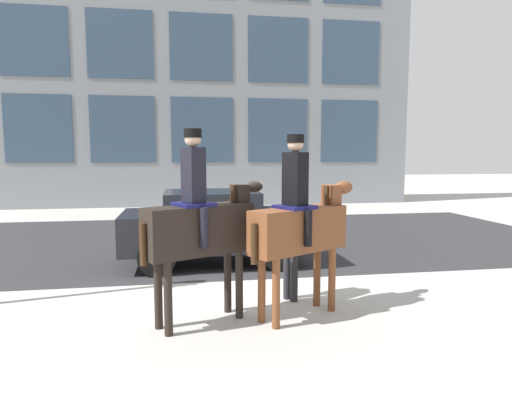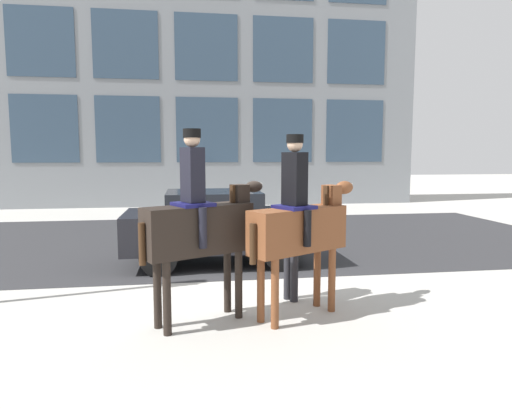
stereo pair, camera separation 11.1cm
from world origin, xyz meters
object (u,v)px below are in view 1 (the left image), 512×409
at_px(mounted_horse_lead, 201,225).
at_px(pedestrian_bystander, 291,238).
at_px(street_car_near_lane, 215,225).
at_px(mounted_horse_companion, 300,224).

distance_m(mounted_horse_lead, pedestrian_bystander, 1.68).
bearing_deg(pedestrian_bystander, street_car_near_lane, -96.98).
height_order(mounted_horse_lead, pedestrian_bystander, mounted_horse_lead).
height_order(mounted_horse_lead, mounted_horse_companion, mounted_horse_lead).
distance_m(pedestrian_bystander, street_car_near_lane, 2.87).
bearing_deg(mounted_horse_companion, mounted_horse_lead, 152.48).
distance_m(mounted_horse_lead, mounted_horse_companion, 1.43).
distance_m(mounted_horse_companion, street_car_near_lane, 3.56).
distance_m(mounted_horse_companion, pedestrian_bystander, 0.78).
bearing_deg(mounted_horse_lead, mounted_horse_companion, -25.00).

